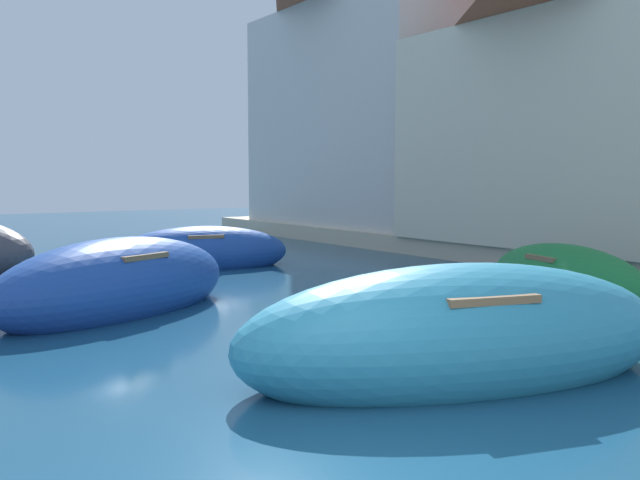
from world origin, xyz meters
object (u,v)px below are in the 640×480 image
moored_boat_9 (460,338)px  waterfront_building_annex (375,103)px  waterfront_building_main (604,111)px  moored_boat_5 (118,285)px  moored_boat_3 (565,282)px  moored_boat_1 (202,253)px

moored_boat_9 → waterfront_building_annex: waterfront_building_annex is taller
moored_boat_9 → waterfront_building_main: bearing=43.6°
moored_boat_5 → waterfront_building_annex: waterfront_building_annex is taller
moored_boat_3 → waterfront_building_main: size_ratio=0.42×
moored_boat_1 → moored_boat_3: moored_boat_3 is taller
moored_boat_1 → waterfront_building_annex: waterfront_building_annex is taller
moored_boat_3 → moored_boat_5: (-6.62, 3.58, 0.07)m
moored_boat_1 → moored_boat_5: 5.39m
moored_boat_1 → moored_boat_5: (-3.40, -4.18, 0.07)m
waterfront_building_main → waterfront_building_annex: (-0.00, 9.14, 1.04)m
waterfront_building_annex → moored_boat_5: bearing=-145.1°
moored_boat_1 → waterfront_building_annex: size_ratio=0.47×
moored_boat_1 → moored_boat_9: 9.95m
moored_boat_3 → moored_boat_5: size_ratio=0.81×
moored_boat_3 → moored_boat_9: bearing=-51.4°
moored_boat_1 → waterfront_building_main: waterfront_building_main is taller
moored_boat_3 → waterfront_building_main: (5.66, 3.00, 3.48)m
moored_boat_5 → moored_boat_3: bearing=-51.2°
waterfront_building_main → moored_boat_1: bearing=151.8°
waterfront_building_main → waterfront_building_annex: waterfront_building_annex is taller
moored_boat_1 → waterfront_building_main: size_ratio=0.47×
moored_boat_5 → moored_boat_9: moored_boat_9 is taller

